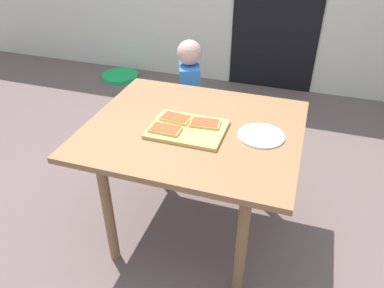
{
  "coord_description": "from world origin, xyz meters",
  "views": [
    {
      "loc": [
        0.52,
        -1.63,
        1.78
      ],
      "look_at": [
        -0.01,
        0.0,
        0.65
      ],
      "focal_mm": 34.78,
      "sensor_mm": 36.0,
      "label": 1
    }
  ],
  "objects_px": {
    "dining_table": "(194,142)",
    "cutting_board": "(187,129)",
    "pizza_slice_far_left": "(176,118)",
    "plate_white_right": "(261,136)",
    "child_left": "(190,97)",
    "garden_hose_coil": "(120,76)",
    "pizza_slice_near_left": "(165,129)",
    "pizza_slice_far_right": "(205,123)"
  },
  "relations": [
    {
      "from": "child_left",
      "to": "cutting_board",
      "type": "bearing_deg",
      "value": -72.32
    },
    {
      "from": "dining_table",
      "to": "cutting_board",
      "type": "relative_size",
      "value": 2.91
    },
    {
      "from": "plate_white_right",
      "to": "child_left",
      "type": "height_order",
      "value": "child_left"
    },
    {
      "from": "pizza_slice_far_right",
      "to": "child_left",
      "type": "relative_size",
      "value": 0.17
    },
    {
      "from": "pizza_slice_far_left",
      "to": "child_left",
      "type": "xyz_separation_m",
      "value": [
        -0.15,
        0.68,
        -0.22
      ]
    },
    {
      "from": "pizza_slice_far_left",
      "to": "pizza_slice_far_right",
      "type": "bearing_deg",
      "value": -1.42
    },
    {
      "from": "pizza_slice_far_left",
      "to": "garden_hose_coil",
      "type": "height_order",
      "value": "pizza_slice_far_left"
    },
    {
      "from": "cutting_board",
      "to": "plate_white_right",
      "type": "relative_size",
      "value": 1.64
    },
    {
      "from": "pizza_slice_far_right",
      "to": "plate_white_right",
      "type": "distance_m",
      "value": 0.3
    },
    {
      "from": "cutting_board",
      "to": "plate_white_right",
      "type": "bearing_deg",
      "value": 9.82
    },
    {
      "from": "plate_white_right",
      "to": "cutting_board",
      "type": "bearing_deg",
      "value": -170.18
    },
    {
      "from": "cutting_board",
      "to": "garden_hose_coil",
      "type": "bearing_deg",
      "value": 126.84
    },
    {
      "from": "plate_white_right",
      "to": "dining_table",
      "type": "bearing_deg",
      "value": -177.65
    },
    {
      "from": "dining_table",
      "to": "cutting_board",
      "type": "xyz_separation_m",
      "value": [
        -0.02,
        -0.05,
        0.11
      ]
    },
    {
      "from": "dining_table",
      "to": "pizza_slice_near_left",
      "type": "xyz_separation_m",
      "value": [
        -0.12,
        -0.11,
        0.12
      ]
    },
    {
      "from": "cutting_board",
      "to": "garden_hose_coil",
      "type": "xyz_separation_m",
      "value": [
        -1.55,
        2.07,
        -0.75
      ]
    },
    {
      "from": "dining_table",
      "to": "cutting_board",
      "type": "bearing_deg",
      "value": -109.67
    },
    {
      "from": "garden_hose_coil",
      "to": "pizza_slice_near_left",
      "type": "bearing_deg",
      "value": -55.73
    },
    {
      "from": "cutting_board",
      "to": "pizza_slice_far_left",
      "type": "height_order",
      "value": "pizza_slice_far_left"
    },
    {
      "from": "dining_table",
      "to": "garden_hose_coil",
      "type": "xyz_separation_m",
      "value": [
        -1.57,
        2.02,
        -0.64
      ]
    },
    {
      "from": "dining_table",
      "to": "plate_white_right",
      "type": "height_order",
      "value": "plate_white_right"
    },
    {
      "from": "garden_hose_coil",
      "to": "pizza_slice_far_left",
      "type": "bearing_deg",
      "value": -53.9
    },
    {
      "from": "dining_table",
      "to": "child_left",
      "type": "bearing_deg",
      "value": 110.22
    },
    {
      "from": "pizza_slice_near_left",
      "to": "dining_table",
      "type": "bearing_deg",
      "value": 44.54
    },
    {
      "from": "dining_table",
      "to": "cutting_board",
      "type": "distance_m",
      "value": 0.12
    },
    {
      "from": "child_left",
      "to": "plate_white_right",
      "type": "bearing_deg",
      "value": -47.77
    },
    {
      "from": "dining_table",
      "to": "child_left",
      "type": "relative_size",
      "value": 1.15
    },
    {
      "from": "garden_hose_coil",
      "to": "cutting_board",
      "type": "bearing_deg",
      "value": -53.16
    },
    {
      "from": "pizza_slice_far_left",
      "to": "cutting_board",
      "type": "bearing_deg",
      "value": -35.79
    },
    {
      "from": "pizza_slice_far_right",
      "to": "garden_hose_coil",
      "type": "height_order",
      "value": "pizza_slice_far_right"
    },
    {
      "from": "cutting_board",
      "to": "child_left",
      "type": "bearing_deg",
      "value": 107.68
    },
    {
      "from": "dining_table",
      "to": "pizza_slice_far_right",
      "type": "height_order",
      "value": "pizza_slice_far_right"
    },
    {
      "from": "cutting_board",
      "to": "pizza_slice_far_left",
      "type": "bearing_deg",
      "value": 144.21
    },
    {
      "from": "pizza_slice_far_left",
      "to": "plate_white_right",
      "type": "height_order",
      "value": "pizza_slice_far_left"
    },
    {
      "from": "cutting_board",
      "to": "child_left",
      "type": "relative_size",
      "value": 0.4
    },
    {
      "from": "cutting_board",
      "to": "plate_white_right",
      "type": "xyz_separation_m",
      "value": [
        0.38,
        0.07,
        -0.0
      ]
    },
    {
      "from": "pizza_slice_far_right",
      "to": "dining_table",
      "type": "bearing_deg",
      "value": -172.3
    },
    {
      "from": "pizza_slice_near_left",
      "to": "child_left",
      "type": "xyz_separation_m",
      "value": [
        -0.14,
        0.81,
        -0.22
      ]
    },
    {
      "from": "cutting_board",
      "to": "plate_white_right",
      "type": "height_order",
      "value": "cutting_board"
    },
    {
      "from": "pizza_slice_near_left",
      "to": "child_left",
      "type": "height_order",
      "value": "child_left"
    },
    {
      "from": "dining_table",
      "to": "child_left",
      "type": "distance_m",
      "value": 0.74
    },
    {
      "from": "pizza_slice_far_right",
      "to": "cutting_board",
      "type": "bearing_deg",
      "value": -143.08
    }
  ]
}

